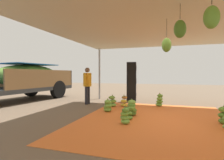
% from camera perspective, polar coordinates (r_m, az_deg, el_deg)
% --- Properties ---
extents(ground_plane, '(40.00, 40.00, 0.00)m').
position_cam_1_polar(ground_plane, '(6.57, -13.94, -10.24)').
color(ground_plane, brown).
extents(tarp_orange, '(5.53, 4.43, 0.01)m').
position_cam_1_polar(tarp_orange, '(5.65, 13.65, -12.17)').
color(tarp_orange, orange).
rests_on(tarp_orange, ground).
extents(tent_canopy, '(8.00, 7.00, 2.84)m').
position_cam_1_polar(tent_canopy, '(5.63, 14.88, 16.04)').
color(tent_canopy, '#9EA0A5').
rests_on(tent_canopy, ground).
extents(banana_bunch_0, '(0.40, 0.39, 0.48)m').
position_cam_1_polar(banana_bunch_0, '(6.55, -1.36, -8.28)').
color(banana_bunch_0, '#6B9E38').
rests_on(banana_bunch_0, tarp_orange).
extents(banana_bunch_1, '(0.41, 0.42, 0.57)m').
position_cam_1_polar(banana_bunch_1, '(7.89, 14.93, -6.37)').
color(banana_bunch_1, '#75A83D').
rests_on(banana_bunch_1, tarp_orange).
extents(banana_bunch_2, '(0.36, 0.36, 0.50)m').
position_cam_1_polar(banana_bunch_2, '(7.62, 3.86, -6.88)').
color(banana_bunch_2, gold).
rests_on(banana_bunch_2, tarp_orange).
extents(banana_bunch_3, '(0.32, 0.33, 0.49)m').
position_cam_1_polar(banana_bunch_3, '(5.01, 4.16, -11.50)').
color(banana_bunch_3, '#6B9E38').
rests_on(banana_bunch_3, tarp_orange).
extents(banana_bunch_4, '(0.33, 0.33, 0.51)m').
position_cam_1_polar(banana_bunch_4, '(5.85, 32.16, -9.73)').
color(banana_bunch_4, '#518428').
rests_on(banana_bunch_4, tarp_orange).
extents(banana_bunch_5, '(0.45, 0.45, 0.55)m').
position_cam_1_polar(banana_bunch_5, '(5.96, 6.30, -8.96)').
color(banana_bunch_5, '#477523').
rests_on(banana_bunch_5, tarp_orange).
extents(banana_bunch_6, '(0.35, 0.35, 0.44)m').
position_cam_1_polar(banana_bunch_6, '(5.48, 5.22, -10.61)').
color(banana_bunch_6, '#60932D').
rests_on(banana_bunch_6, tarp_orange).
extents(banana_bunch_8, '(0.40, 0.40, 0.50)m').
position_cam_1_polar(banana_bunch_8, '(7.56, 0.12, -6.91)').
color(banana_bunch_8, '#75A83D').
rests_on(banana_bunch_8, tarp_orange).
extents(cargo_truck_main, '(7.31, 3.20, 2.40)m').
position_cam_1_polar(cargo_truck_main, '(9.76, -31.98, 0.77)').
color(cargo_truck_main, '#2D2D2D').
rests_on(cargo_truck_main, ground).
extents(worker_0, '(0.61, 0.37, 1.67)m').
position_cam_1_polar(worker_0, '(8.24, -7.87, -0.89)').
color(worker_0, '#26262D').
rests_on(worker_0, ground).
extents(speaker_stack, '(0.52, 0.52, 1.98)m').
position_cam_1_polar(speaker_stack, '(9.15, 6.28, -0.55)').
color(speaker_stack, black).
rests_on(speaker_stack, ground).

